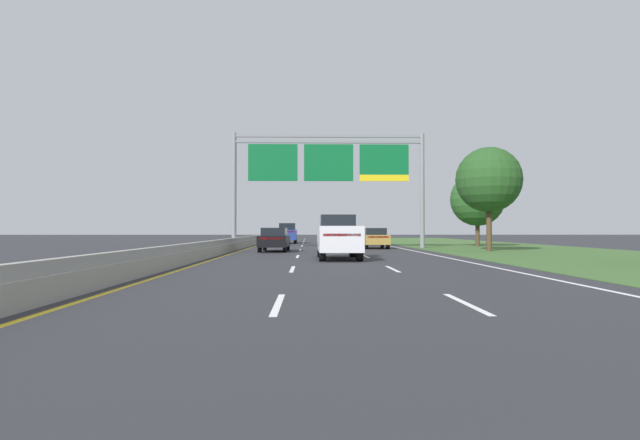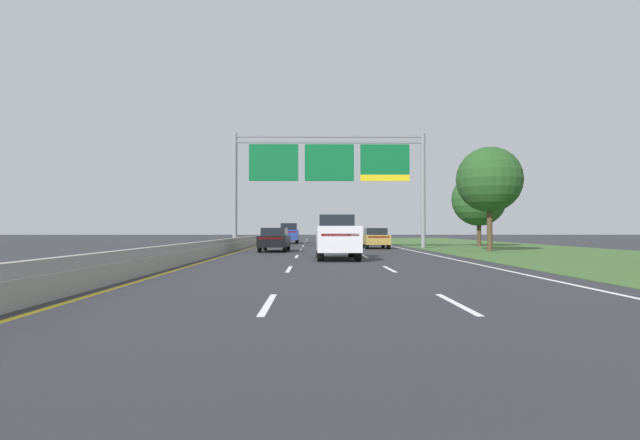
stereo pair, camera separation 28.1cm
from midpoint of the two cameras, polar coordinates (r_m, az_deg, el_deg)
The scene contains 11 objects.
ground_plane at distance 34.81m, azimuth 1.06°, elevation -3.44°, with size 220.00×220.00×0.00m, color #2B2B30.
lane_striping at distance 34.35m, azimuth 1.09°, elevation -3.47°, with size 11.96×106.00×0.01m.
grass_verge_right at distance 37.91m, azimuth 22.68°, elevation -3.15°, with size 14.00×110.00×0.02m, color #3D602D.
median_barrier_concrete at distance 35.21m, azimuth -9.75°, elevation -2.83°, with size 0.60×110.00×0.85m.
overhead_sign_gantry at distance 40.94m, azimuth 1.22°, elevation 5.82°, with size 15.06×0.42×8.99m.
pickup_truck_white at distance 25.86m, azimuth 2.18°, elevation -1.89°, with size 2.03×5.41×2.20m.
car_gold_right_lane_sedan at distance 40.58m, azimuth 6.25°, elevation -1.94°, with size 1.83×4.40×1.57m.
car_black_left_lane_sedan at distance 34.86m, azimuth -4.75°, elevation -2.09°, with size 1.94×4.45×1.57m.
car_blue_left_lane_suv at distance 55.03m, azimuth -3.23°, elevation -1.41°, with size 1.93×4.71×2.11m.
roadside_tree_mid at distance 36.73m, azimuth 18.19°, elevation 4.19°, with size 4.36×4.36×6.97m.
roadside_tree_far at distance 47.07m, azimuth 17.09°, elevation 2.17°, with size 4.61×4.61×6.37m.
Camera 2 is at (-0.97, 0.24, 1.46)m, focal length 29.36 mm.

